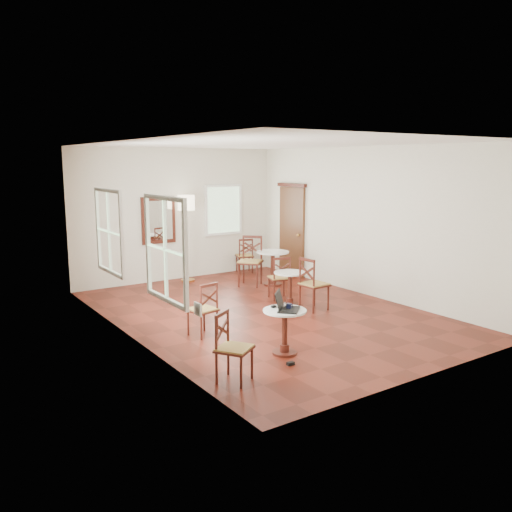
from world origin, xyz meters
The scene contains 17 objects.
ground centered at (0.00, 0.00, 0.00)m, with size 7.00×7.00×0.00m, color #58190F.
room_shell centered at (-0.06, 0.27, 1.89)m, with size 5.02×7.02×3.01m.
cafe_table_near centered at (-0.97, -1.85, 0.40)m, with size 0.61×0.61×0.65m.
cafe_table_mid centered at (0.70, 0.19, 0.40)m, with size 0.60×0.60×0.64m.
cafe_table_back centered at (1.41, 1.72, 0.47)m, with size 0.71×0.71×0.76m.
chair_near_a centered at (-1.53, -0.50, 0.43)m, with size 0.46×0.46×0.86m.
chair_near_b centered at (-2.08, -2.25, 0.44)m, with size 0.56×0.56×0.87m.
chair_mid_a centered at (0.81, 0.66, 0.43)m, with size 0.49×0.49×0.86m.
chair_mid_b centered at (0.84, -0.33, 0.49)m, with size 0.47×0.47×0.98m.
chair_back_a centered at (1.63, 3.21, 0.42)m, with size 0.50×0.50×0.85m.
chair_back_b centered at (1.00, 1.99, 0.54)m, with size 0.71×0.71×1.08m.
floor_lamp centered at (0.04, 3.15, 1.66)m, with size 0.38×0.38×1.96m.
laptop centered at (-0.99, -1.87, 0.71)m, with size 0.48×0.48×0.27m.
mouse centered at (-1.04, -1.68, 0.67)m, with size 0.10×0.06×0.04m, color black.
navy_mug centered at (-0.93, -1.89, 0.69)m, with size 0.12×0.08×0.09m.
water_glass centered at (-0.97, -1.85, 0.70)m, with size 0.06×0.06×0.10m, color white.
power_adapter centered at (-1.16, -2.24, 0.02)m, with size 0.10×0.06×0.04m, color black.
Camera 1 is at (-5.35, -7.59, 2.69)m, focal length 37.34 mm.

